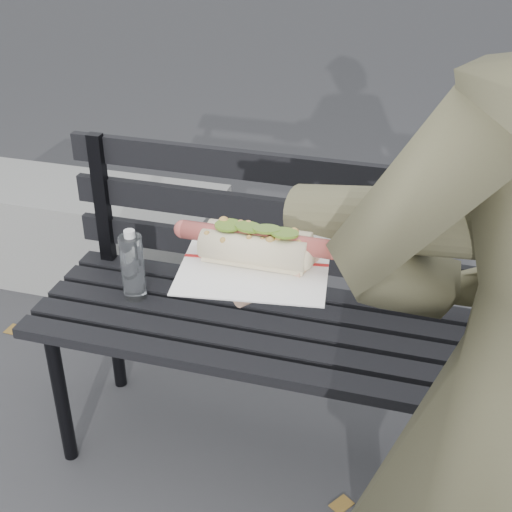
{
  "coord_description": "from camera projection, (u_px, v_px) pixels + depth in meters",
  "views": [
    {
      "loc": [
        0.33,
        -0.68,
        1.58
      ],
      "look_at": [
        0.11,
        0.09,
        1.12
      ],
      "focal_mm": 50.0,
      "sensor_mm": 36.0,
      "label": 1
    }
  ],
  "objects": [
    {
      "name": "park_bench",
      "position": [
        311.0,
        300.0,
        1.9
      ],
      "size": [
        1.5,
        0.44,
        0.88
      ],
      "color": "black",
      "rests_on": "ground"
    },
    {
      "name": "concrete_block",
      "position": [
        78.0,
        232.0,
        2.91
      ],
      "size": [
        1.2,
        0.4,
        0.4
      ],
      "primitive_type": "cube",
      "color": "slate",
      "rests_on": "ground"
    },
    {
      "name": "held_hotdog",
      "position": [
        414.0,
        233.0,
        0.91
      ],
      "size": [
        0.63,
        0.3,
        0.2
      ],
      "color": "brown"
    }
  ]
}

